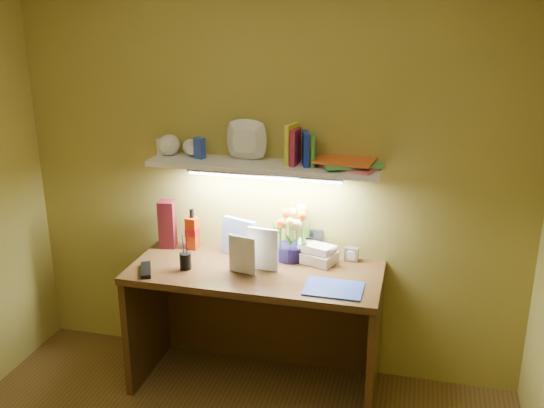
{
  "coord_description": "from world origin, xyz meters",
  "views": [
    {
      "loc": [
        0.84,
        -1.77,
        2.15
      ],
      "look_at": [
        0.06,
        1.35,
        1.09
      ],
      "focal_mm": 40.0,
      "sensor_mm": 36.0,
      "label": 1
    }
  ],
  "objects_px": {
    "desk": "(256,329)",
    "telephone": "(317,252)",
    "flower_bouquet": "(291,234)",
    "whisky_bottle": "(192,229)",
    "desk_clock": "(351,254)"
  },
  "relations": [
    {
      "from": "telephone",
      "to": "whisky_bottle",
      "type": "relative_size",
      "value": 0.84
    },
    {
      "from": "whisky_bottle",
      "to": "desk_clock",
      "type": "bearing_deg",
      "value": 2.68
    },
    {
      "from": "desk_clock",
      "to": "whisky_bottle",
      "type": "relative_size",
      "value": 0.32
    },
    {
      "from": "telephone",
      "to": "desk_clock",
      "type": "relative_size",
      "value": 2.61
    },
    {
      "from": "telephone",
      "to": "whisky_bottle",
      "type": "bearing_deg",
      "value": -162.21
    },
    {
      "from": "desk",
      "to": "telephone",
      "type": "height_order",
      "value": "telephone"
    },
    {
      "from": "desk",
      "to": "telephone",
      "type": "relative_size",
      "value": 6.72
    },
    {
      "from": "desk",
      "to": "whisky_bottle",
      "type": "relative_size",
      "value": 5.63
    },
    {
      "from": "desk",
      "to": "whisky_bottle",
      "type": "xyz_separation_m",
      "value": [
        -0.45,
        0.21,
        0.5
      ]
    },
    {
      "from": "flower_bouquet",
      "to": "desk_clock",
      "type": "xyz_separation_m",
      "value": [
        0.34,
        0.06,
        -0.11
      ]
    },
    {
      "from": "flower_bouquet",
      "to": "telephone",
      "type": "height_order",
      "value": "flower_bouquet"
    },
    {
      "from": "desk",
      "to": "whisky_bottle",
      "type": "height_order",
      "value": "whisky_bottle"
    },
    {
      "from": "whisky_bottle",
      "to": "desk",
      "type": "bearing_deg",
      "value": -24.77
    },
    {
      "from": "telephone",
      "to": "desk_clock",
      "type": "distance_m",
      "value": 0.2
    },
    {
      "from": "desk",
      "to": "telephone",
      "type": "bearing_deg",
      "value": 30.46
    }
  ]
}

